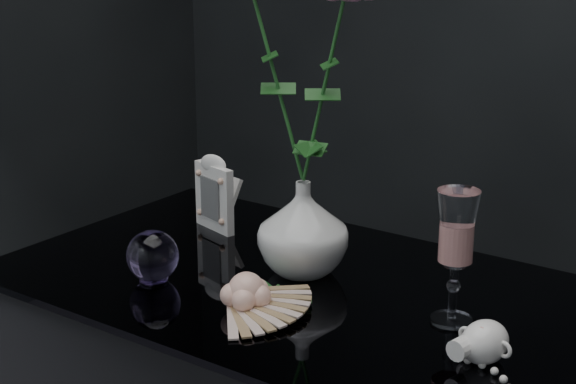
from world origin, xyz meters
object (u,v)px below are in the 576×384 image
Objects in this scene: wine_glass at (455,258)px; loose_rose at (246,291)px; vase at (303,228)px; paperweight at (153,256)px; pearl_jar at (485,340)px; picture_frame at (214,192)px.

loose_rose is at bearing -153.04° from wine_glass.
vase reaches higher than loose_rose.
paperweight is (-0.46, -0.14, -0.06)m from wine_glass.
wine_glass is (0.28, -0.03, 0.02)m from vase.
wine_glass is 0.48m from paperweight.
paperweight is at bearing 171.25° from loose_rose.
vase is 0.39m from pearl_jar.
vase is 1.85× the size of paperweight.
wine_glass is 1.37× the size of picture_frame.
picture_frame is at bearing 128.48° from loose_rose.
paperweight is 0.55m from pearl_jar.
picture_frame reaches higher than loose_rose.
wine_glass reaches higher than paperweight.
wine_glass reaches higher than picture_frame.
wine_glass is 0.31m from loose_rose.
wine_glass is 0.55m from picture_frame.
paperweight is at bearing -136.92° from vase.
pearl_jar is at bearing -1.72° from picture_frame.
vase is 0.17m from loose_rose.
vase is 0.27m from picture_frame.
picture_frame is 0.86× the size of loose_rose.
vase is at bearing 85.34° from loose_rose.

